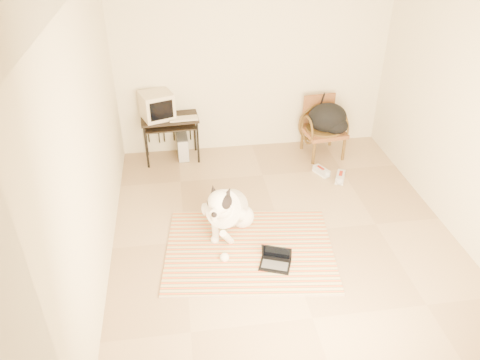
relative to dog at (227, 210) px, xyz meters
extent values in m
plane|color=tan|center=(0.65, -0.10, -0.33)|extent=(4.50, 4.50, 0.00)
plane|color=beige|center=(0.65, 2.15, 1.02)|extent=(4.50, 0.00, 4.50)
plane|color=beige|center=(0.65, -2.35, 1.02)|extent=(4.50, 0.00, 4.50)
plane|color=beige|center=(-1.35, -0.10, 1.02)|extent=(0.00, 4.50, 4.50)
plane|color=beige|center=(2.65, -0.10, 1.02)|extent=(0.00, 4.50, 4.50)
cube|color=#E85D2D|center=(0.14, -0.92, -0.32)|extent=(1.91, 0.52, 0.02)
cube|color=#307330|center=(0.17, -0.64, -0.32)|extent=(1.91, 0.52, 0.02)
cube|color=#6F3B78|center=(0.21, -0.35, -0.32)|extent=(1.91, 0.52, 0.02)
cube|color=#E0E34D|center=(0.24, -0.06, -0.32)|extent=(1.91, 0.52, 0.02)
cube|color=tan|center=(0.28, 0.22, -0.32)|extent=(1.91, 0.52, 0.02)
sphere|color=white|center=(-0.06, 0.21, -0.19)|extent=(0.28, 0.28, 0.28)
sphere|color=white|center=(0.19, 0.10, -0.19)|extent=(0.28, 0.28, 0.28)
ellipsoid|color=white|center=(0.06, 0.15, -0.16)|extent=(0.35, 0.31, 0.28)
ellipsoid|color=white|center=(0.00, -0.01, 0.03)|extent=(0.58, 0.73, 0.61)
cylinder|color=silver|center=(0.00, 0.00, 0.03)|extent=(0.60, 0.67, 0.55)
sphere|color=white|center=(-0.08, -0.17, 0.16)|extent=(0.24, 0.24, 0.24)
sphere|color=white|center=(-0.11, -0.25, 0.31)|extent=(0.26, 0.26, 0.26)
ellipsoid|color=black|center=(-0.08, -0.27, 0.32)|extent=(0.20, 0.22, 0.19)
cylinder|color=white|center=(-0.16, -0.36, 0.27)|extent=(0.15, 0.17, 0.11)
sphere|color=black|center=(-0.19, -0.42, 0.27)|extent=(0.06, 0.06, 0.06)
cone|color=black|center=(-0.17, -0.17, 0.41)|extent=(0.13, 0.16, 0.16)
cone|color=black|center=(-0.01, -0.24, 0.41)|extent=(0.15, 0.14, 0.16)
torus|color=silver|center=(-0.08, -0.19, 0.21)|extent=(0.26, 0.20, 0.21)
cylinder|color=white|center=(-0.16, -0.15, -0.12)|extent=(0.12, 0.14, 0.39)
cylinder|color=white|center=(-0.05, -0.32, -0.14)|extent=(0.21, 0.35, 0.39)
sphere|color=white|center=(-0.17, -0.17, -0.28)|extent=(0.10, 0.10, 0.10)
sphere|color=white|center=(-0.10, -0.49, -0.28)|extent=(0.10, 0.10, 0.10)
cone|color=black|center=(0.15, 0.38, -0.28)|extent=(0.11, 0.39, 0.10)
cube|color=black|center=(0.44, -0.67, -0.30)|extent=(0.39, 0.34, 0.02)
cube|color=#474749|center=(0.43, -0.68, -0.29)|extent=(0.31, 0.23, 0.00)
cube|color=black|center=(0.47, -0.59, -0.19)|extent=(0.34, 0.19, 0.22)
cube|color=black|center=(0.46, -0.60, -0.18)|extent=(0.30, 0.16, 0.19)
cube|color=black|center=(-0.61, 1.90, 0.34)|extent=(0.84, 0.50, 0.03)
cube|color=black|center=(-0.61, 1.85, 0.23)|extent=(0.75, 0.41, 0.02)
cylinder|color=black|center=(-0.97, 1.68, -0.01)|extent=(0.03, 0.03, 0.65)
cylinder|color=black|center=(-0.99, 2.06, -0.01)|extent=(0.03, 0.03, 0.65)
cylinder|color=black|center=(-0.23, 1.73, -0.01)|extent=(0.03, 0.03, 0.65)
cylinder|color=black|center=(-0.25, 2.11, -0.01)|extent=(0.03, 0.03, 0.65)
cube|color=beige|center=(-0.78, 1.92, 0.54)|extent=(0.53, 0.52, 0.38)
cube|color=black|center=(-0.71, 1.73, 0.54)|extent=(0.32, 0.13, 0.27)
cube|color=beige|center=(-0.41, 1.80, 0.36)|extent=(0.41, 0.17, 0.03)
cube|color=#474749|center=(-0.45, 1.93, -0.16)|extent=(0.17, 0.38, 0.35)
cube|color=#BBBBC0|center=(-0.45, 1.74, -0.16)|extent=(0.15, 0.02, 0.34)
cube|color=brown|center=(1.67, 1.70, 0.06)|extent=(0.63, 0.62, 0.06)
cylinder|color=#3B2810|center=(1.67, 1.70, 0.10)|extent=(0.54, 0.54, 0.04)
cube|color=brown|center=(1.64, 1.96, 0.32)|extent=(0.50, 0.09, 0.44)
cylinder|color=#3B2810|center=(1.46, 1.44, -0.15)|extent=(0.04, 0.04, 0.36)
cylinder|color=#3B2810|center=(1.40, 1.92, -0.15)|extent=(0.04, 0.04, 0.36)
cylinder|color=#3B2810|center=(1.93, 1.49, -0.15)|extent=(0.04, 0.04, 0.36)
cylinder|color=#3B2810|center=(1.88, 1.97, -0.15)|extent=(0.04, 0.04, 0.36)
ellipsoid|color=black|center=(1.70, 1.71, 0.28)|extent=(0.58, 0.48, 0.43)
ellipsoid|color=black|center=(1.81, 1.59, 0.20)|extent=(0.36, 0.30, 0.25)
cube|color=silver|center=(1.49, 1.14, -0.32)|extent=(0.21, 0.29, 0.03)
cube|color=#949499|center=(1.49, 1.14, -0.28)|extent=(0.21, 0.28, 0.09)
cube|color=maroon|center=(1.49, 1.14, -0.25)|extent=(0.10, 0.14, 0.02)
cube|color=silver|center=(1.71, 0.95, -0.32)|extent=(0.22, 0.30, 0.03)
cube|color=#949499|center=(1.71, 0.95, -0.28)|extent=(0.21, 0.29, 0.09)
cube|color=maroon|center=(1.71, 0.95, -0.24)|extent=(0.10, 0.15, 0.02)
camera|label=1|loc=(-0.48, -4.37, 3.22)|focal=35.00mm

